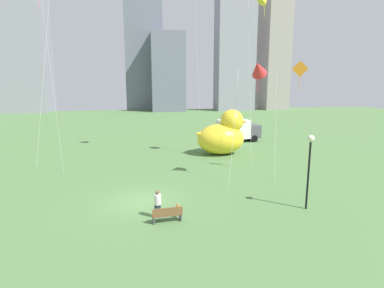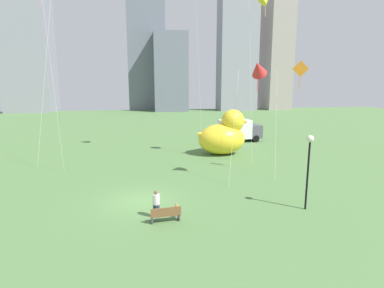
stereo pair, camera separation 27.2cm
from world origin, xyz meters
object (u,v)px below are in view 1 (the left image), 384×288
object	(u,v)px
kite_orange	(298,73)
kite_red	(258,69)
park_bench	(167,214)
person_child	(178,210)
box_truck	(238,131)
giant_inflatable_duck	(223,135)
lamppost	(310,155)
person_adult	(158,203)

from	to	relation	value
kite_orange	kite_red	size ratio (longest dim) A/B	0.99
park_bench	person_child	bearing A→B (deg)	39.43
person_child	box_truck	bearing A→B (deg)	64.59
person_child	giant_inflatable_duck	distance (m)	17.05
giant_inflatable_duck	box_truck	distance (m)	7.92
person_child	park_bench	bearing A→B (deg)	-140.57
person_child	kite_orange	world-z (taller)	kite_orange
lamppost	person_adult	bearing A→B (deg)	178.74
person_adult	person_child	distance (m)	1.24
person_adult	person_child	world-z (taller)	person_adult
person_child	box_truck	world-z (taller)	box_truck
box_truck	person_child	bearing A→B (deg)	-115.41
giant_inflatable_duck	kite_orange	size ratio (longest dim) A/B	0.62
park_bench	kite_red	size ratio (longest dim) A/B	0.18
park_bench	lamppost	xyz separation A→B (m)	(8.65, 0.52, 2.96)
park_bench	lamppost	distance (m)	9.16
park_bench	kite_red	distance (m)	12.58
person_adult	giant_inflatable_duck	xyz separation A→B (m)	(7.93, 15.38, 1.15)
giant_inflatable_duck	lamppost	bearing A→B (deg)	-85.57
person_adult	box_truck	world-z (taller)	box_truck
person_adult	box_truck	bearing A→B (deg)	62.07
lamppost	box_truck	world-z (taller)	lamppost
kite_orange	lamppost	bearing A→B (deg)	-110.37
park_bench	box_truck	size ratio (longest dim) A/B	0.30
park_bench	kite_orange	distance (m)	15.64
park_bench	kite_red	xyz separation A→B (m)	(7.34, 6.10, 8.19)
giant_inflatable_duck	lamppost	xyz separation A→B (m)	(1.21, -15.58, 1.38)
lamppost	kite_orange	size ratio (longest dim) A/B	0.50
giant_inflatable_duck	kite_red	world-z (taller)	kite_red
person_adult	lamppost	distance (m)	9.48
giant_inflatable_duck	kite_red	size ratio (longest dim) A/B	0.62
park_bench	box_truck	distance (m)	25.63
person_adult	park_bench	bearing A→B (deg)	-56.09
lamppost	person_child	bearing A→B (deg)	179.83
giant_inflatable_duck	person_child	bearing A→B (deg)	-113.56
person_child	giant_inflatable_duck	world-z (taller)	giant_inflatable_duck
kite_red	box_truck	bearing A→B (deg)	76.74
giant_inflatable_duck	kite_orange	distance (m)	11.36
lamppost	giant_inflatable_duck	bearing A→B (deg)	94.43
kite_red	giant_inflatable_duck	bearing A→B (deg)	89.39
giant_inflatable_duck	kite_orange	bearing A→B (deg)	-66.33
box_truck	kite_red	bearing A→B (deg)	-103.26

